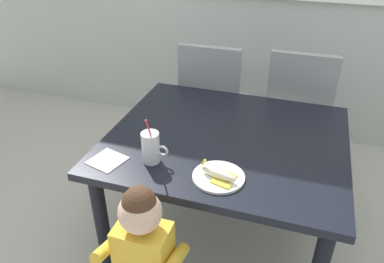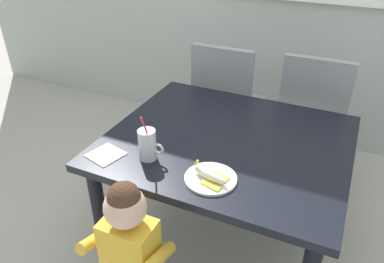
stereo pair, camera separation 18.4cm
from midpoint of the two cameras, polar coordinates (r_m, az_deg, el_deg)
The scene contains 9 objects.
ground_plane at distance 2.36m, azimuth 2.23°, elevation -15.43°, with size 24.00×24.00×0.00m, color #B7B2A8.
dining_table at distance 1.97m, azimuth 2.59°, elevation -3.07°, with size 1.20×1.06×0.70m.
dining_chair_left at distance 2.67m, azimuth 1.20°, elevation 5.05°, with size 0.44×0.44×0.96m.
dining_chair_right at distance 2.63m, azimuth 14.06°, elevation 3.60°, with size 0.44×0.44×0.96m.
toddler_standing at distance 1.60m, azimuth -10.91°, elevation -17.43°, with size 0.33×0.24×0.84m.
milk_cup at distance 1.72m, azimuth -9.37°, elevation -2.75°, with size 0.13×0.09×0.25m.
snack_plate at distance 1.63m, azimuth 0.85°, elevation -7.08°, with size 0.23×0.23×0.01m, color white.
peeled_banana at distance 1.60m, azimuth 0.89°, elevation -6.69°, with size 0.18×0.13×0.07m.
paper_napkin at distance 1.80m, azimuth -15.78°, elevation -4.38°, with size 0.15×0.15×0.00m, color silver.
Camera 1 is at (0.34, -1.61, 1.71)m, focal length 34.73 mm.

